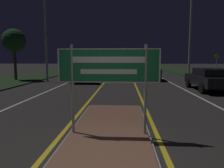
{
  "coord_description": "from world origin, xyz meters",
  "views": [
    {
      "loc": [
        0.37,
        -3.6,
        1.95
      ],
      "look_at": [
        0.0,
        3.18,
        1.16
      ],
      "focal_mm": 35.0,
      "sensor_mm": 36.0,
      "label": 1
    }
  ],
  "objects_px": {
    "streetlight_left_near": "(45,11)",
    "streetlight_right_near": "(191,16)",
    "highway_sign": "(109,70)",
    "car_receding_0": "(210,79)",
    "car_receding_1": "(148,71)",
    "car_approaching_0": "(86,73)",
    "warning_sign": "(216,63)"
  },
  "relations": [
    {
      "from": "streetlight_left_near",
      "to": "car_approaching_0",
      "type": "height_order",
      "value": "streetlight_left_near"
    },
    {
      "from": "highway_sign",
      "to": "car_approaching_0",
      "type": "distance_m",
      "value": 13.61
    },
    {
      "from": "car_receding_1",
      "to": "car_approaching_0",
      "type": "xyz_separation_m",
      "value": [
        -5.55,
        -2.08,
        -0.06
      ]
    },
    {
      "from": "streetlight_left_near",
      "to": "car_receding_0",
      "type": "xyz_separation_m",
      "value": [
        11.77,
        -4.56,
        -5.11
      ]
    },
    {
      "from": "streetlight_right_near",
      "to": "warning_sign",
      "type": "distance_m",
      "value": 6.51
    },
    {
      "from": "streetlight_left_near",
      "to": "warning_sign",
      "type": "bearing_deg",
      "value": 16.87
    },
    {
      "from": "highway_sign",
      "to": "warning_sign",
      "type": "height_order",
      "value": "warning_sign"
    },
    {
      "from": "streetlight_left_near",
      "to": "car_receding_0",
      "type": "height_order",
      "value": "streetlight_left_near"
    },
    {
      "from": "car_receding_0",
      "to": "car_approaching_0",
      "type": "distance_m",
      "value": 9.84
    },
    {
      "from": "streetlight_right_near",
      "to": "warning_sign",
      "type": "height_order",
      "value": "streetlight_right_near"
    },
    {
      "from": "streetlight_left_near",
      "to": "warning_sign",
      "type": "distance_m",
      "value": 17.26
    },
    {
      "from": "streetlight_left_near",
      "to": "streetlight_right_near",
      "type": "relative_size",
      "value": 1.02
    },
    {
      "from": "warning_sign",
      "to": "highway_sign",
      "type": "bearing_deg",
      "value": -119.05
    },
    {
      "from": "streetlight_right_near",
      "to": "car_approaching_0",
      "type": "bearing_deg",
      "value": -173.23
    },
    {
      "from": "highway_sign",
      "to": "car_receding_0",
      "type": "height_order",
      "value": "highway_sign"
    },
    {
      "from": "streetlight_left_near",
      "to": "car_receding_1",
      "type": "xyz_separation_m",
      "value": [
        8.81,
        2.46,
        -5.04
      ]
    },
    {
      "from": "streetlight_right_near",
      "to": "car_approaching_0",
      "type": "height_order",
      "value": "streetlight_right_near"
    },
    {
      "from": "highway_sign",
      "to": "streetlight_right_near",
      "type": "xyz_separation_m",
      "value": [
        6.1,
        14.34,
        3.91
      ]
    },
    {
      "from": "streetlight_left_near",
      "to": "car_receding_0",
      "type": "distance_m",
      "value": 13.62
    },
    {
      "from": "car_receding_0",
      "to": "car_receding_1",
      "type": "height_order",
      "value": "car_receding_1"
    },
    {
      "from": "car_receding_1",
      "to": "car_approaching_0",
      "type": "relative_size",
      "value": 1.02
    },
    {
      "from": "car_receding_1",
      "to": "car_approaching_0",
      "type": "distance_m",
      "value": 5.93
    },
    {
      "from": "highway_sign",
      "to": "streetlight_left_near",
      "type": "xyz_separation_m",
      "value": [
        -6.14,
        12.89,
        4.16
      ]
    },
    {
      "from": "car_receding_0",
      "to": "streetlight_left_near",
      "type": "bearing_deg",
      "value": 158.8
    },
    {
      "from": "car_approaching_0",
      "to": "warning_sign",
      "type": "bearing_deg",
      "value": 19.33
    },
    {
      "from": "highway_sign",
      "to": "streetlight_right_near",
      "type": "height_order",
      "value": "streetlight_right_near"
    },
    {
      "from": "streetlight_left_near",
      "to": "car_receding_0",
      "type": "bearing_deg",
      "value": -21.2
    },
    {
      "from": "highway_sign",
      "to": "car_receding_1",
      "type": "relative_size",
      "value": 0.52
    },
    {
      "from": "streetlight_left_near",
      "to": "warning_sign",
      "type": "relative_size",
      "value": 3.86
    },
    {
      "from": "streetlight_left_near",
      "to": "streetlight_right_near",
      "type": "distance_m",
      "value": 12.33
    },
    {
      "from": "car_receding_1",
      "to": "warning_sign",
      "type": "bearing_deg",
      "value": 18.4
    },
    {
      "from": "highway_sign",
      "to": "warning_sign",
      "type": "relative_size",
      "value": 1.05
    }
  ]
}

